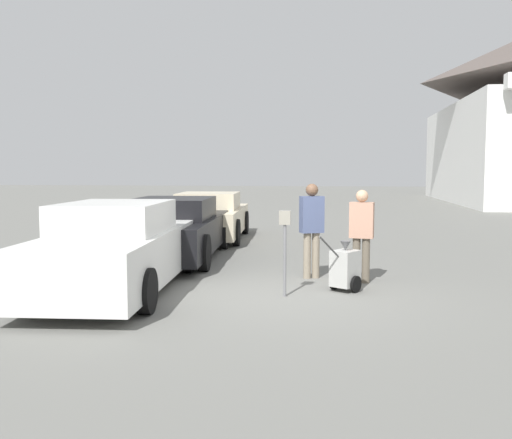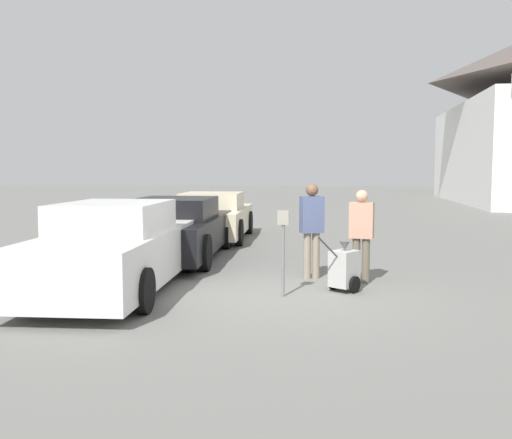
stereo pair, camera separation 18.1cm
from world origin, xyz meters
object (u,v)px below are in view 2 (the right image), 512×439
object	(u,v)px
parking_meter	(283,237)
parked_car_white	(118,249)
parked_car_black	(177,229)
person_worker	(312,224)
equipment_cart	(344,268)
person_supervisor	(361,230)
parked_car_cream	(213,217)

from	to	relation	value
parking_meter	parked_car_white	bearing A→B (deg)	177.18
parked_car_black	person_worker	world-z (taller)	person_worker
person_worker	equipment_cart	bearing A→B (deg)	97.04
parked_car_white	person_supervisor	distance (m)	4.25
parked_car_cream	person_worker	size ratio (longest dim) A/B	2.70
person_supervisor	person_worker	bearing A→B (deg)	-8.53
person_worker	parked_car_black	bearing A→B (deg)	-53.88
parked_car_white	person_worker	bearing A→B (deg)	20.72
parked_car_black	parking_meter	bearing A→B (deg)	-55.72
parking_meter	person_worker	size ratio (longest dim) A/B	0.78
parking_meter	equipment_cart	xyz separation A→B (m)	(0.96, 0.55, -0.57)
parked_car_black	equipment_cart	world-z (taller)	parked_car_black
parked_car_black	person_supervisor	world-z (taller)	person_supervisor
person_supervisor	equipment_cart	xyz separation A→B (m)	(-0.30, -0.76, -0.56)
parked_car_cream	parking_meter	bearing A→B (deg)	-72.79
person_supervisor	equipment_cart	bearing A→B (deg)	78.67
parked_car_white	parking_meter	size ratio (longest dim) A/B	3.86
parked_car_white	parked_car_black	distance (m)	3.40
parked_car_black	person_supervisor	distance (m)	4.65
parked_car_black	person_worker	xyz separation A→B (m)	(3.17, -1.93, 0.34)
person_worker	equipment_cart	distance (m)	1.37
parked_car_black	person_worker	size ratio (longest dim) A/B	3.00
equipment_cart	person_supervisor	bearing A→B (deg)	101.99
parked_car_black	parked_car_cream	distance (m)	3.64
parked_car_cream	person_worker	distance (m)	6.42
parked_car_white	person_worker	size ratio (longest dim) A/B	3.01
parked_car_cream	person_supervisor	size ratio (longest dim) A/B	2.86
parked_car_black	equipment_cart	bearing A→B (deg)	-42.57
parking_meter	person_supervisor	world-z (taller)	person_supervisor
parked_car_white	person_supervisor	bearing A→B (deg)	11.89
parked_car_cream	parking_meter	size ratio (longest dim) A/B	3.47
parked_car_white	parked_car_cream	xyz separation A→B (m)	(-0.00, 7.05, -0.05)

